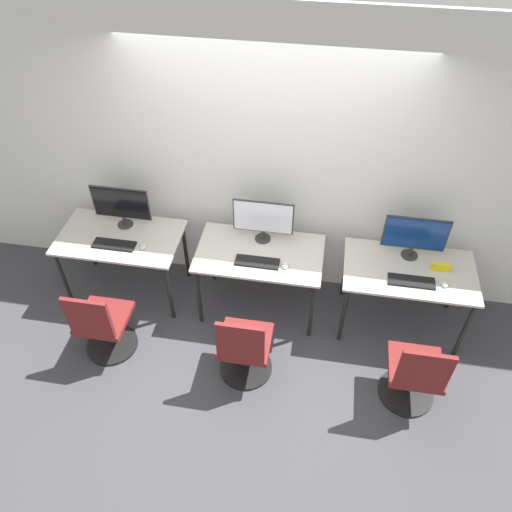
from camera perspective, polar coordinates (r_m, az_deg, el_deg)
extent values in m
plane|color=#3D3D42|center=(4.95, -0.27, -8.61)|extent=(20.00, 20.00, 0.00)
cube|color=silver|center=(4.58, 1.42, 10.37)|extent=(12.00, 0.05, 2.80)
cube|color=#BCB7AD|center=(4.97, -15.33, 2.08)|extent=(1.17, 0.69, 0.02)
cylinder|color=black|center=(5.26, -21.09, -2.50)|extent=(0.04, 0.04, 0.72)
cylinder|color=black|center=(4.86, -9.87, -4.15)|extent=(0.04, 0.04, 0.72)
cylinder|color=black|center=(5.62, -18.63, 1.78)|extent=(0.04, 0.04, 0.72)
cylinder|color=black|center=(5.25, -8.04, 0.57)|extent=(0.04, 0.04, 0.72)
cylinder|color=#2D2D2D|center=(5.08, -14.69, 3.53)|extent=(0.15, 0.15, 0.01)
cylinder|color=#2D2D2D|center=(5.04, -14.79, 3.99)|extent=(0.04, 0.04, 0.09)
cube|color=#2D2D2D|center=(4.92, -15.21, 5.88)|extent=(0.56, 0.01, 0.35)
cube|color=black|center=(4.91, -15.24, 5.82)|extent=(0.54, 0.01, 0.32)
cube|color=black|center=(4.87, -15.91, 1.26)|extent=(0.40, 0.14, 0.02)
ellipsoid|color=silver|center=(4.78, -12.77, 1.10)|extent=(0.06, 0.09, 0.03)
cylinder|color=black|center=(5.03, -16.07, -9.67)|extent=(0.48, 0.48, 0.03)
cylinder|color=black|center=(4.88, -16.51, -8.32)|extent=(0.04, 0.04, 0.35)
cube|color=maroon|center=(4.73, -17.00, -6.81)|extent=(0.44, 0.44, 0.05)
cube|color=maroon|center=(4.44, -18.60, -6.77)|extent=(0.40, 0.04, 0.44)
cube|color=#BCB7AD|center=(4.63, 0.42, 0.31)|extent=(1.17, 0.69, 0.02)
cylinder|color=black|center=(4.79, -6.55, -4.61)|extent=(0.04, 0.04, 0.72)
cylinder|color=black|center=(4.67, 6.37, -6.24)|extent=(0.04, 0.04, 0.72)
cylinder|color=black|center=(5.18, -4.96, 0.21)|extent=(0.04, 0.04, 0.72)
cylinder|color=black|center=(5.07, 6.94, -1.18)|extent=(0.04, 0.04, 0.72)
cylinder|color=#2D2D2D|center=(4.75, 0.79, 2.02)|extent=(0.15, 0.15, 0.01)
cylinder|color=#2D2D2D|center=(4.72, 0.79, 2.49)|extent=(0.04, 0.04, 0.09)
cube|color=#2D2D2D|center=(4.59, 0.83, 4.49)|extent=(0.56, 0.01, 0.35)
cube|color=silver|center=(4.58, 0.81, 4.42)|extent=(0.54, 0.01, 0.32)
cube|color=black|center=(4.51, 0.14, -0.69)|extent=(0.40, 0.14, 0.02)
ellipsoid|color=silver|center=(4.48, 3.35, -1.08)|extent=(0.06, 0.09, 0.03)
cylinder|color=black|center=(4.70, -1.19, -12.57)|extent=(0.48, 0.48, 0.03)
cylinder|color=black|center=(4.54, -1.23, -11.23)|extent=(0.04, 0.04, 0.35)
cube|color=maroon|center=(4.37, -1.27, -9.72)|extent=(0.44, 0.44, 0.05)
cube|color=maroon|center=(4.06, -1.85, -9.94)|extent=(0.40, 0.04, 0.44)
cube|color=#BCB7AD|center=(4.68, 17.18, -1.61)|extent=(1.17, 0.69, 0.02)
cylinder|color=black|center=(4.68, 9.93, -6.64)|extent=(0.04, 0.04, 0.72)
cylinder|color=black|center=(4.87, 22.69, -7.83)|extent=(0.04, 0.04, 0.72)
cylinder|color=black|center=(5.08, 10.20, -1.55)|extent=(0.04, 0.04, 0.72)
cylinder|color=black|center=(5.26, 21.91, -2.84)|extent=(0.04, 0.04, 0.72)
cylinder|color=#2D2D2D|center=(4.80, 17.11, 0.10)|extent=(0.15, 0.15, 0.01)
cylinder|color=#2D2D2D|center=(4.76, 17.24, 0.56)|extent=(0.04, 0.04, 0.09)
cube|color=#2D2D2D|center=(4.63, 17.77, 2.47)|extent=(0.56, 0.01, 0.35)
cube|color=navy|center=(4.63, 17.77, 2.40)|extent=(0.54, 0.01, 0.32)
cube|color=black|center=(4.55, 17.34, -2.77)|extent=(0.40, 0.14, 0.02)
ellipsoid|color=silver|center=(4.62, 20.77, -2.97)|extent=(0.06, 0.09, 0.03)
cylinder|color=black|center=(4.74, 16.70, -14.70)|extent=(0.48, 0.48, 0.03)
cylinder|color=black|center=(4.59, 17.20, -13.43)|extent=(0.04, 0.04, 0.35)
cube|color=maroon|center=(4.42, 17.75, -12.00)|extent=(0.44, 0.44, 0.05)
cube|color=maroon|center=(4.11, 18.66, -12.37)|extent=(0.40, 0.04, 0.44)
cube|color=yellow|center=(4.72, 20.36, -1.21)|extent=(0.16, 0.03, 0.08)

